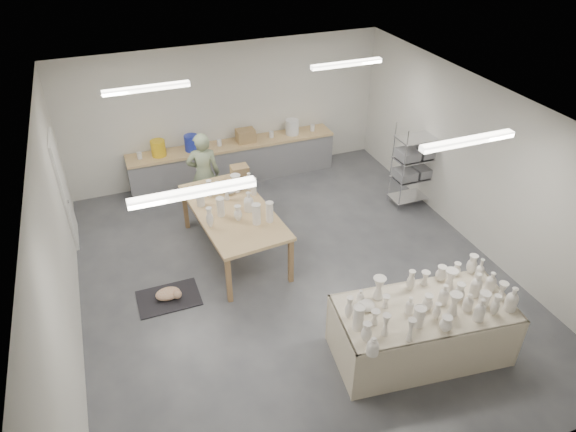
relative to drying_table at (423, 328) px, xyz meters
name	(u,v)px	position (x,y,z in m)	size (l,w,h in m)	color
room	(287,172)	(-1.18, 2.28, 1.58)	(8.00, 8.02, 3.00)	#424449
back_counter	(234,160)	(-1.09, 5.88, 0.01)	(4.60, 0.60, 1.24)	#B17E56
wire_shelf	(415,164)	(2.12, 3.60, 0.45)	(0.88, 0.48, 1.80)	silver
drying_table	(423,328)	(0.00, 0.00, 0.00)	(2.58, 1.45, 1.24)	olive
work_table	(234,206)	(-1.77, 3.35, 0.47)	(1.47, 2.59, 1.30)	#B17E56
rug	(169,298)	(-3.21, 2.44, -0.46)	(1.00, 0.70, 0.02)	black
cat	(169,294)	(-3.19, 2.42, -0.36)	(0.45, 0.35, 0.17)	white
potter	(204,174)	(-1.99, 4.76, 0.42)	(0.65, 0.42, 1.78)	gray
red_stool	(204,193)	(-1.99, 5.03, -0.17)	(0.42, 0.42, 0.34)	red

